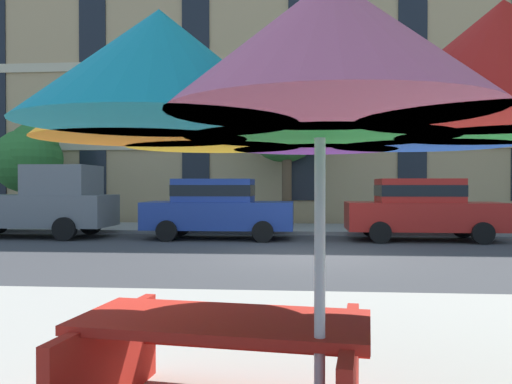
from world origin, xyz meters
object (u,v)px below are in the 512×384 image
at_px(sedan_red, 422,208).
at_px(picnic_table, 223,362).
at_px(sedan_blue, 217,207).
at_px(patio_umbrella, 320,92).
at_px(street_tree_left, 30,158).
at_px(street_tree_middle, 286,124).
at_px(pickup_gray, 36,204).

relative_size(sedan_red, picnic_table, 2.22).
bearing_deg(sedan_blue, patio_umbrella, -78.63).
height_order(sedan_blue, sedan_red, same).
distance_m(street_tree_left, street_tree_middle, 9.67).
relative_size(pickup_gray, street_tree_middle, 0.95).
distance_m(patio_umbrella, picnic_table, 1.75).
xyz_separation_m(pickup_gray, picnic_table, (7.59, -12.31, -0.54)).
xyz_separation_m(sedan_red, street_tree_left, (-13.60, 3.51, 1.68)).
relative_size(pickup_gray, street_tree_left, 1.29).
distance_m(sedan_blue, street_tree_middle, 5.15).
bearing_deg(picnic_table, street_tree_left, 121.30).
xyz_separation_m(street_tree_left, picnic_table, (9.62, -15.82, -2.14)).
relative_size(pickup_gray, sedan_blue, 1.16).
xyz_separation_m(sedan_blue, patio_umbrella, (2.55, -12.70, 1.14)).
xyz_separation_m(street_tree_middle, patio_umbrella, (0.61, -16.51, -1.73)).
bearing_deg(street_tree_middle, picnic_table, -89.90).
height_order(sedan_blue, picnic_table, sedan_blue).
distance_m(pickup_gray, street_tree_middle, 8.92).
relative_size(street_tree_left, patio_umbrella, 1.26).
distance_m(sedan_red, street_tree_middle, 6.24).
relative_size(sedan_blue, street_tree_left, 1.12).
bearing_deg(street_tree_left, pickup_gray, -59.95).
height_order(sedan_red, street_tree_middle, street_tree_middle).
height_order(sedan_blue, street_tree_left, street_tree_left).
relative_size(sedan_blue, patio_umbrella, 1.41).
distance_m(street_tree_middle, picnic_table, 16.46).
bearing_deg(picnic_table, pickup_gray, 121.65).
bearing_deg(pickup_gray, sedan_red, -0.00).
relative_size(sedan_red, street_tree_middle, 0.82).
bearing_deg(picnic_table, sedan_blue, 99.09).
xyz_separation_m(pickup_gray, street_tree_middle, (7.56, 3.81, 2.79)).
distance_m(sedan_blue, patio_umbrella, 13.00).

